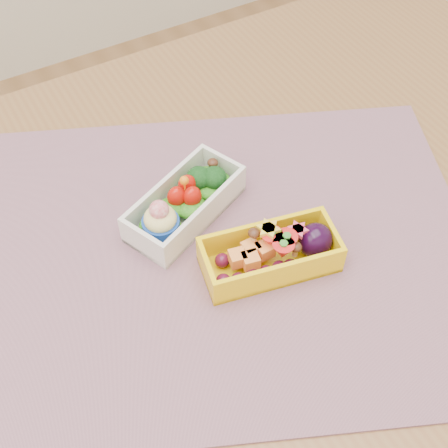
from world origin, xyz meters
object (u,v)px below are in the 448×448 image
placemat (221,250)px  bento_yellow (273,253)px  bento_white (185,204)px  table (224,288)px

placemat → bento_yellow: bearing=-50.3°
bento_white → bento_yellow: 0.13m
placemat → table: bearing=41.3°
bento_white → bento_yellow: bearing=-89.2°
bento_white → placemat: bearing=-103.4°
bento_yellow → bento_white: bearing=126.5°
placemat → bento_white: 0.07m
bento_white → table: bearing=-92.9°
placemat → bento_yellow: bento_yellow is taller
table → placemat: (-0.01, -0.01, 0.10)m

